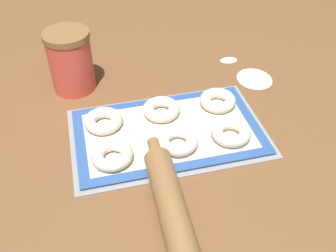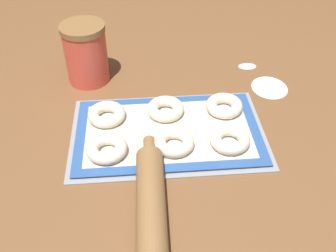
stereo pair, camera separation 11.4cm
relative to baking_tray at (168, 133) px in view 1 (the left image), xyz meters
The scene contains 13 objects.
ground_plane 0.01m from the baking_tray, 49.30° to the left, with size 2.80×2.80×0.00m, color brown.
baking_tray is the anchor object (origin of this frame).
baking_mat 0.01m from the baking_tray, ahead, with size 0.44×0.26×0.00m.
bagel_front_left 0.16m from the baking_tray, 155.40° to the right, with size 0.09×0.09×0.03m.
bagel_front_center 0.06m from the baking_tray, 80.71° to the right, with size 0.09×0.09×0.03m.
bagel_front_right 0.15m from the baking_tray, 23.12° to the right, with size 0.09×0.09×0.03m.
bagel_back_left 0.16m from the baking_tray, 159.17° to the left, with size 0.09×0.09×0.03m.
bagel_back_center 0.07m from the baking_tray, 90.88° to the left, with size 0.09×0.09×0.03m.
bagel_back_right 0.16m from the baking_tray, 23.98° to the left, with size 0.09×0.09×0.03m.
flour_canister 0.33m from the baking_tray, 129.05° to the left, with size 0.12×0.12×0.17m.
rolling_pin 0.25m from the baking_tray, 102.11° to the right, with size 0.07×0.39×0.06m.
flour_patch_near 0.34m from the baking_tray, 29.46° to the left, with size 0.10×0.11×0.00m.
flour_patch_far 0.38m from the baking_tray, 46.99° to the left, with size 0.05×0.04×0.00m.
Camera 1 is at (-0.18, -0.69, 0.64)m, focal length 42.00 mm.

